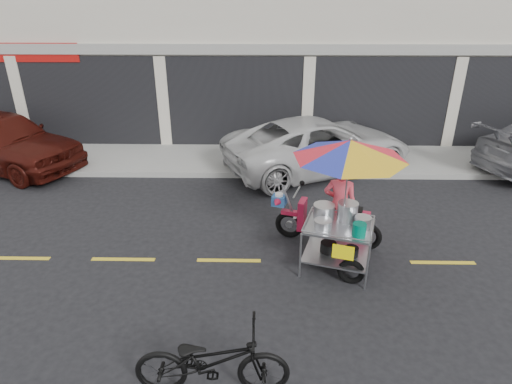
{
  "coord_description": "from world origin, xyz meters",
  "views": [
    {
      "loc": [
        -1.37,
        -6.76,
        4.53
      ],
      "look_at": [
        -1.5,
        0.6,
        1.15
      ],
      "focal_mm": 30.0,
      "sensor_mm": 36.0,
      "label": 1
    }
  ],
  "objects_px": {
    "white_pickup": "(319,145)",
    "near_bicycle": "(212,361)",
    "maroon_sedan": "(1,140)",
    "food_vendor_rig": "(343,183)"
  },
  "relations": [
    {
      "from": "white_pickup",
      "to": "near_bicycle",
      "type": "distance_m",
      "value": 7.91
    },
    {
      "from": "maroon_sedan",
      "to": "white_pickup",
      "type": "height_order",
      "value": "maroon_sedan"
    },
    {
      "from": "white_pickup",
      "to": "near_bicycle",
      "type": "height_order",
      "value": "white_pickup"
    },
    {
      "from": "white_pickup",
      "to": "food_vendor_rig",
      "type": "distance_m",
      "value": 4.64
    },
    {
      "from": "white_pickup",
      "to": "near_bicycle",
      "type": "xyz_separation_m",
      "value": [
        -2.16,
        -7.61,
        -0.24
      ]
    },
    {
      "from": "white_pickup",
      "to": "food_vendor_rig",
      "type": "height_order",
      "value": "food_vendor_rig"
    },
    {
      "from": "maroon_sedan",
      "to": "food_vendor_rig",
      "type": "relative_size",
      "value": 1.97
    },
    {
      "from": "food_vendor_rig",
      "to": "near_bicycle",
      "type": "bearing_deg",
      "value": -106.43
    },
    {
      "from": "near_bicycle",
      "to": "food_vendor_rig",
      "type": "distance_m",
      "value": 3.79
    },
    {
      "from": "food_vendor_rig",
      "to": "maroon_sedan",
      "type": "bearing_deg",
      "value": 169.81
    }
  ]
}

